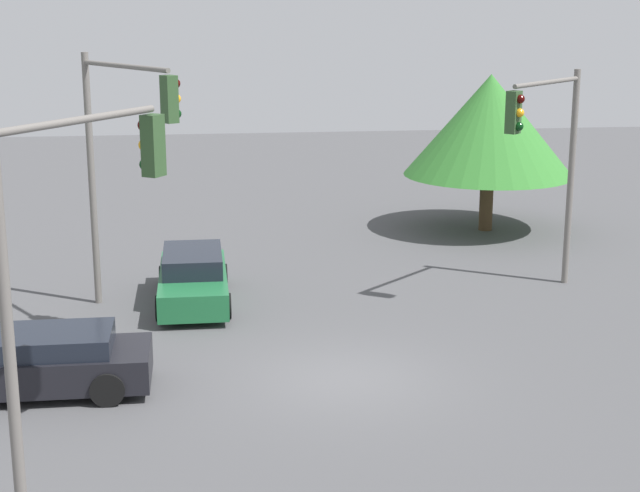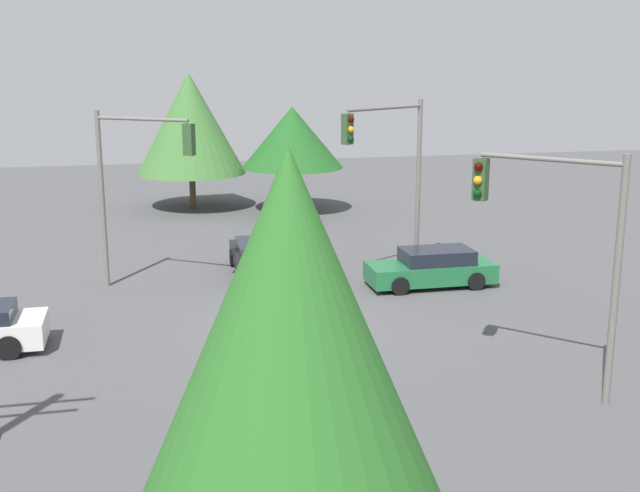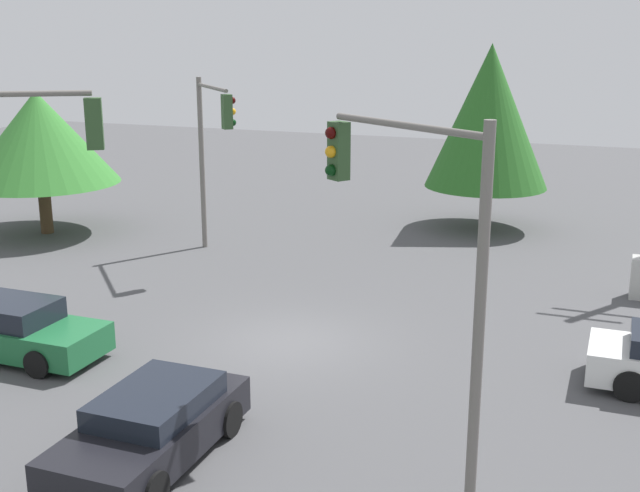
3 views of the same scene
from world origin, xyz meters
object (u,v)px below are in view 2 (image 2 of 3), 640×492
at_px(sedan_dark, 260,257).
at_px(traffic_signal_main, 392,157).
at_px(sedan_green, 432,268).
at_px(traffic_signal_aux, 558,229).
at_px(traffic_signal_cross, 136,170).

distance_m(sedan_dark, traffic_signal_main, 6.29).
height_order(sedan_green, traffic_signal_aux, traffic_signal_aux).
relative_size(sedan_dark, traffic_signal_aux, 0.72).
xyz_separation_m(sedan_green, traffic_signal_cross, (10.27, -1.74, 3.66)).
bearing_deg(sedan_dark, traffic_signal_main, -15.74).
bearing_deg(traffic_signal_aux, sedan_dark, -19.65).
height_order(sedan_dark, traffic_signal_cross, traffic_signal_cross).
xyz_separation_m(traffic_signal_main, traffic_signal_aux, (-0.63, 11.11, -0.39)).
height_order(traffic_signal_main, traffic_signal_aux, traffic_signal_main).
xyz_separation_m(traffic_signal_cross, traffic_signal_aux, (-9.84, 11.21, -0.20)).
bearing_deg(traffic_signal_cross, sedan_dark, 49.77).
xyz_separation_m(sedan_green, traffic_signal_aux, (0.44, 9.47, 3.46)).
relative_size(sedan_dark, traffic_signal_main, 0.66).
bearing_deg(traffic_signal_main, traffic_signal_aux, 60.85).
relative_size(sedan_green, traffic_signal_aux, 0.76).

